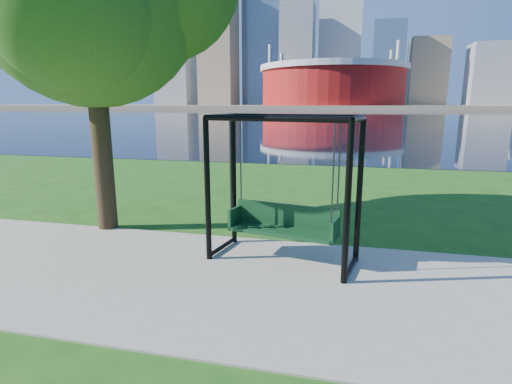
% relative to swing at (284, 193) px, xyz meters
% --- Properties ---
extents(ground, '(900.00, 900.00, 0.00)m').
position_rel_swing_xyz_m(ground, '(-0.31, -0.54, -1.24)').
color(ground, '#1E5114').
rests_on(ground, ground).
extents(path, '(120.00, 4.00, 0.03)m').
position_rel_swing_xyz_m(path, '(-0.31, -1.04, -1.22)').
color(path, '#9E937F').
rests_on(path, ground).
extents(river, '(900.00, 180.00, 0.02)m').
position_rel_swing_xyz_m(river, '(-0.31, 101.46, -1.23)').
color(river, black).
rests_on(river, ground).
extents(far_bank, '(900.00, 228.00, 2.00)m').
position_rel_swing_xyz_m(far_bank, '(-0.31, 305.46, -0.24)').
color(far_bank, '#937F60').
rests_on(far_bank, ground).
extents(stadium, '(83.00, 83.00, 32.00)m').
position_rel_swing_xyz_m(stadium, '(-10.31, 234.46, 12.99)').
color(stadium, maroon).
rests_on(stadium, far_bank).
extents(skyline, '(392.00, 66.00, 96.50)m').
position_rel_swing_xyz_m(skyline, '(-4.58, 318.85, 34.65)').
color(skyline, gray).
rests_on(skyline, far_bank).
extents(swing, '(2.66, 1.54, 2.56)m').
position_rel_swing_xyz_m(swing, '(0.00, 0.00, 0.00)').
color(swing, black).
rests_on(swing, ground).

